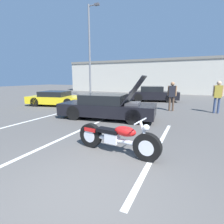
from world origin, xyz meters
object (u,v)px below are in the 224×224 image
Objects in this scene: parked_car_left_row at (57,98)px; spectator_near_motorcycle at (172,94)px; parked_car_mid_left_row at (153,94)px; motorcycle at (116,138)px; show_car_hood_open at (108,107)px; light_pole at (90,49)px; spectator_by_show_car at (218,94)px.

parked_car_left_row is 7.96m from spectator_near_motorcycle.
parked_car_mid_left_row is 2.50× the size of spectator_near_motorcycle.
show_car_hood_open reaches higher than motorcycle.
light_pole is at bearing 163.81° from parked_car_mid_left_row.
parked_car_mid_left_row is 2.41× the size of spectator_by_show_car.
motorcycle is 11.25m from parked_car_mid_left_row.
spectator_by_show_car reaches higher than motorcycle.
show_car_hood_open reaches higher than spectator_by_show_car.
parked_car_left_row is (-5.84, -5.38, -0.11)m from parked_car_mid_left_row.
motorcycle is 4.11m from show_car_hood_open.
parked_car_mid_left_row is 5.85m from spectator_by_show_car.
show_car_hood_open reaches higher than parked_car_mid_left_row.
motorcycle is at bearing -112.23° from spectator_by_show_car.
show_car_hood_open is 2.64× the size of spectator_by_show_car.
show_car_hood_open is 4.35m from spectator_near_motorcycle.
spectator_near_motorcycle is (0.59, 7.02, 0.63)m from motorcycle.
spectator_near_motorcycle is at bearing -3.33° from parked_car_left_row.
light_pole is 14.26m from motorcycle.
spectator_near_motorcycle reaches higher than parked_car_mid_left_row.
parked_car_mid_left_row reaches higher than parked_car_left_row.
parked_car_left_row is 2.49× the size of spectator_near_motorcycle.
spectator_near_motorcycle is at bearing -79.80° from parked_car_mid_left_row.
motorcycle is 1.32× the size of spectator_by_show_car.
spectator_near_motorcycle is at bearing -26.91° from light_pole.
spectator_by_show_car is (2.41, 0.32, 0.04)m from spectator_near_motorcycle.
spectator_by_show_car is at bearing -19.96° from light_pole.
light_pole is at bearing 153.09° from spectator_near_motorcycle.
spectator_by_show_car is at bearing 29.36° from show_car_hood_open.
motorcycle is 7.07m from spectator_near_motorcycle.
motorcycle is at bearing -98.43° from parked_car_mid_left_row.
motorcycle is at bearing -94.82° from spectator_near_motorcycle.
motorcycle is at bearing -68.03° from show_car_hood_open.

